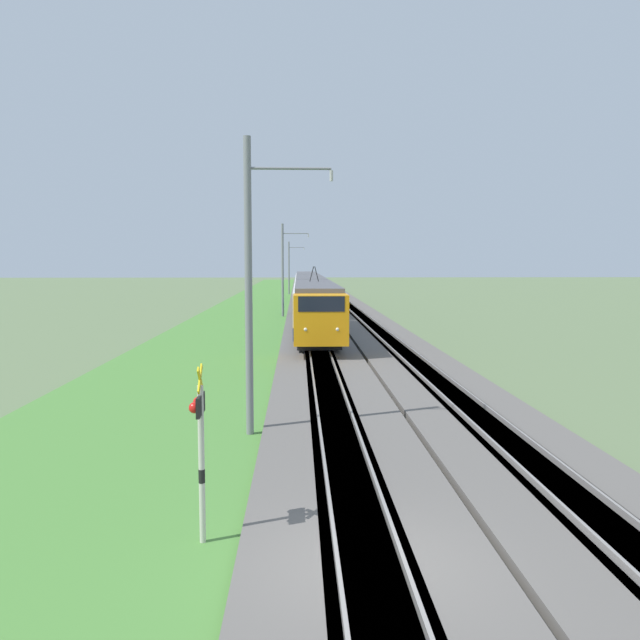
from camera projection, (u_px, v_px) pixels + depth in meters
The scene contains 11 objects.
ground_plane at pixel (369, 581), 10.18m from camera, with size 400.00×400.00×0.00m, color #60754C.
ballast_main at pixel (310, 315), 59.92m from camera, with size 240.00×4.40×0.30m.
ballast_adjacent at pixel (357, 314), 60.08m from camera, with size 240.00×4.40×0.30m.
track_main at pixel (310, 314), 59.92m from camera, with size 240.00×1.57×0.45m.
track_adjacent at pixel (357, 314), 60.08m from camera, with size 240.00×1.57×0.45m.
grass_verge at pixel (252, 316), 59.74m from camera, with size 240.00×10.63×0.12m.
passenger_train at pixel (310, 291), 61.80m from camera, with size 61.74×2.90×4.88m.
crossing_signal_near at pixel (200, 438), 11.15m from camera, with size 0.70×0.23×3.38m.
catenary_mast_near at pixel (251, 285), 18.05m from camera, with size 0.22×2.56×8.76m.
catenary_mast_mid at pixel (283, 269), 58.02m from camera, with size 0.22×2.56×8.73m.
catenary_mast_far at pixel (289, 267), 98.00m from camera, with size 0.22×2.56×8.37m.
Camera 1 is at (-9.71, 1.15, 5.20)m, focal length 35.00 mm.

